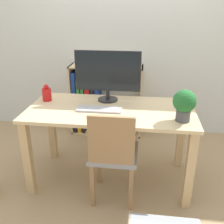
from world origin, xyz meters
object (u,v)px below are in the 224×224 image
Objects in this scene: potted_plant at (184,104)px; keyboard at (99,109)px; chair at (113,153)px; bookshelf at (94,99)px; monitor at (108,73)px; vase at (47,94)px.

keyboard is at bearing 169.04° from potted_plant.
chair is 0.94× the size of bookshelf.
bookshelf is at bearing 129.15° from potted_plant.
chair reaches higher than keyboard.
keyboard is 0.41m from chair.
monitor reaches higher than potted_plant.
bookshelf reaches higher than keyboard.
potted_plant is at bearing -31.33° from monitor.
chair is at bearing -72.18° from bookshelf.
chair is at bearing -77.29° from monitor.
monitor reaches higher than keyboard.
chair is at bearing -32.18° from vase.
monitor is 0.79m from potted_plant.
bookshelf is (-0.97, 1.19, -0.42)m from potted_plant.
bookshelf is at bearing 111.09° from monitor.
bookshelf reaches higher than chair.
monitor is at bearing 82.07° from keyboard.
vase is 0.97m from bookshelf.
potted_plant reaches higher than vase.
keyboard is 0.44× the size of bookshelf.
potted_plant is at bearing -14.41° from vase.
keyboard is 0.58m from vase.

